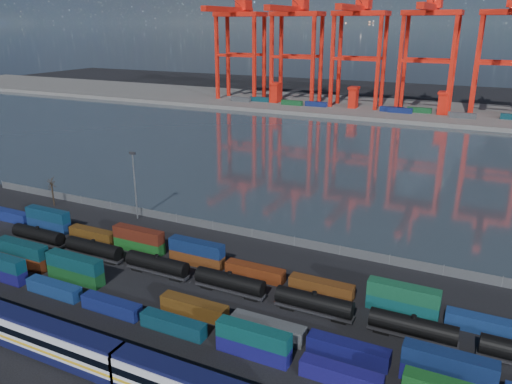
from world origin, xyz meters
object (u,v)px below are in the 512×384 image
at_px(tanker_string, 270,292).
at_px(bare_tree, 52,192).
at_px(passenger_train, 46,340).
at_px(gantry_cranes, 394,25).

bearing_deg(tanker_string, bare_tree, 164.93).
bearing_deg(passenger_train, gantry_cranes, 89.99).
height_order(passenger_train, tanker_string, passenger_train).
height_order(bare_tree, gantry_cranes, gantry_cranes).
relative_size(passenger_train, tanker_string, 0.64).
height_order(passenger_train, bare_tree, bare_tree).
relative_size(tanker_string, bare_tree, 15.80).
distance_m(passenger_train, gantry_cranes, 228.67).
bearing_deg(bare_tree, tanker_string, -15.07).
bearing_deg(tanker_string, passenger_train, -129.86).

